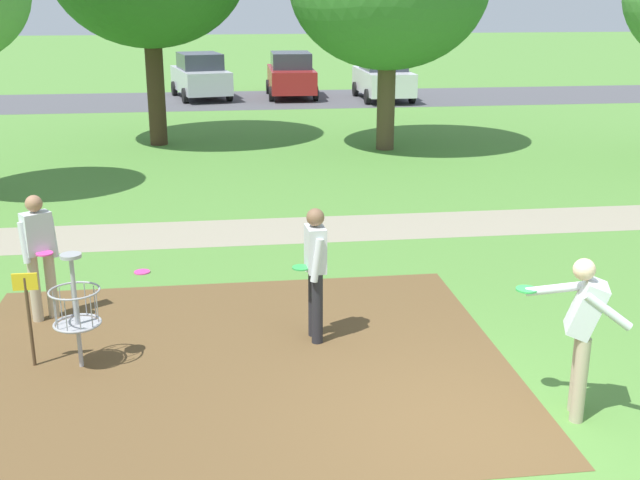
{
  "coord_description": "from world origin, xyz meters",
  "views": [
    {
      "loc": [
        -2.55,
        -6.57,
        4.18
      ],
      "look_at": [
        -1.23,
        3.43,
        1.0
      ],
      "focal_mm": 44.07,
      "sensor_mm": 36.0,
      "label": 1
    }
  ],
  "objects_px": {
    "player_throwing": "(315,267)",
    "parked_car_center_left": "(291,75)",
    "player_waiting_left": "(39,250)",
    "frisbee_near_basket": "(142,272)",
    "parked_car_center_right": "(383,77)",
    "disc_golf_basket": "(71,307)",
    "parked_car_leftmost": "(200,76)",
    "player_foreground_watching": "(582,328)"
  },
  "relations": [
    {
      "from": "player_throwing",
      "to": "parked_car_center_left",
      "type": "height_order",
      "value": "parked_car_center_left"
    },
    {
      "from": "player_throwing",
      "to": "parked_car_center_left",
      "type": "relative_size",
      "value": 0.4
    },
    {
      "from": "player_throwing",
      "to": "parked_car_center_left",
      "type": "bearing_deg",
      "value": 85.2
    },
    {
      "from": "frisbee_near_basket",
      "to": "parked_car_center_right",
      "type": "bearing_deg",
      "value": 68.07
    },
    {
      "from": "parked_car_center_right",
      "to": "player_foreground_watching",
      "type": "bearing_deg",
      "value": -97.41
    },
    {
      "from": "player_foreground_watching",
      "to": "parked_car_center_left",
      "type": "xyz_separation_m",
      "value": [
        -0.39,
        26.37,
        -0.06
      ]
    },
    {
      "from": "player_waiting_left",
      "to": "parked_car_leftmost",
      "type": "xyz_separation_m",
      "value": [
        1.78,
        23.12,
        -0.05
      ]
    },
    {
      "from": "parked_car_leftmost",
      "to": "parked_car_center_right",
      "type": "bearing_deg",
      "value": -10.85
    },
    {
      "from": "player_foreground_watching",
      "to": "player_throwing",
      "type": "relative_size",
      "value": 1.0
    },
    {
      "from": "parked_car_leftmost",
      "to": "parked_car_center_right",
      "type": "xyz_separation_m",
      "value": [
        7.39,
        -1.42,
        0.0
      ]
    },
    {
      "from": "player_foreground_watching",
      "to": "parked_car_leftmost",
      "type": "xyz_separation_m",
      "value": [
        -4.14,
        26.45,
        -0.06
      ]
    },
    {
      "from": "disc_golf_basket",
      "to": "parked_car_center_right",
      "type": "bearing_deg",
      "value": 69.79
    },
    {
      "from": "parked_car_leftmost",
      "to": "disc_golf_basket",
      "type": "bearing_deg",
      "value": -92.68
    },
    {
      "from": "frisbee_near_basket",
      "to": "parked_car_center_left",
      "type": "xyz_separation_m",
      "value": [
        4.41,
        21.35,
        0.91
      ]
    },
    {
      "from": "frisbee_near_basket",
      "to": "parked_car_leftmost",
      "type": "relative_size",
      "value": 0.06
    },
    {
      "from": "disc_golf_basket",
      "to": "parked_car_leftmost",
      "type": "xyz_separation_m",
      "value": [
        1.15,
        24.63,
        0.17
      ]
    },
    {
      "from": "player_foreground_watching",
      "to": "player_waiting_left",
      "type": "relative_size",
      "value": 1.0
    },
    {
      "from": "frisbee_near_basket",
      "to": "parked_car_leftmost",
      "type": "distance_m",
      "value": 21.46
    },
    {
      "from": "player_throwing",
      "to": "parked_car_leftmost",
      "type": "distance_m",
      "value": 24.29
    },
    {
      "from": "player_foreground_watching",
      "to": "player_waiting_left",
      "type": "bearing_deg",
      "value": 150.65
    },
    {
      "from": "disc_golf_basket",
      "to": "player_throwing",
      "type": "distance_m",
      "value": 2.91
    },
    {
      "from": "player_throwing",
      "to": "parked_car_center_right",
      "type": "bearing_deg",
      "value": 76.04
    },
    {
      "from": "player_foreground_watching",
      "to": "player_throwing",
      "type": "bearing_deg",
      "value": 137.51
    },
    {
      "from": "disc_golf_basket",
      "to": "frisbee_near_basket",
      "type": "distance_m",
      "value": 3.32
    },
    {
      "from": "frisbee_near_basket",
      "to": "parked_car_center_right",
      "type": "height_order",
      "value": "parked_car_center_right"
    },
    {
      "from": "parked_car_leftmost",
      "to": "player_waiting_left",
      "type": "bearing_deg",
      "value": -94.4
    },
    {
      "from": "player_waiting_left",
      "to": "frisbee_near_basket",
      "type": "bearing_deg",
      "value": 56.58
    },
    {
      "from": "parked_car_center_right",
      "to": "player_throwing",
      "type": "bearing_deg",
      "value": -103.96
    },
    {
      "from": "frisbee_near_basket",
      "to": "player_throwing",
      "type": "bearing_deg",
      "value": -49.67
    },
    {
      "from": "player_waiting_left",
      "to": "parked_car_leftmost",
      "type": "relative_size",
      "value": 0.38
    },
    {
      "from": "parked_car_center_left",
      "to": "player_throwing",
      "type": "bearing_deg",
      "value": -94.8
    },
    {
      "from": "parked_car_leftmost",
      "to": "parked_car_center_left",
      "type": "distance_m",
      "value": 3.75
    },
    {
      "from": "disc_golf_basket",
      "to": "parked_car_center_left",
      "type": "height_order",
      "value": "parked_car_center_left"
    },
    {
      "from": "disc_golf_basket",
      "to": "player_throwing",
      "type": "height_order",
      "value": "player_throwing"
    },
    {
      "from": "disc_golf_basket",
      "to": "player_foreground_watching",
      "type": "bearing_deg",
      "value": -18.98
    },
    {
      "from": "player_waiting_left",
      "to": "parked_car_leftmost",
      "type": "distance_m",
      "value": 23.19
    },
    {
      "from": "frisbee_near_basket",
      "to": "parked_car_center_right",
      "type": "relative_size",
      "value": 0.06
    },
    {
      "from": "disc_golf_basket",
      "to": "player_throwing",
      "type": "bearing_deg",
      "value": 7.81
    },
    {
      "from": "parked_car_leftmost",
      "to": "parked_car_center_right",
      "type": "relative_size",
      "value": 1.06
    },
    {
      "from": "player_foreground_watching",
      "to": "parked_car_leftmost",
      "type": "height_order",
      "value": "parked_car_leftmost"
    },
    {
      "from": "parked_car_center_left",
      "to": "parked_car_center_right",
      "type": "distance_m",
      "value": 3.88
    },
    {
      "from": "player_waiting_left",
      "to": "player_throwing",
      "type": "bearing_deg",
      "value": -17.65
    }
  ]
}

